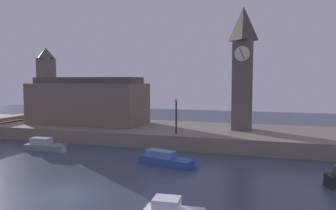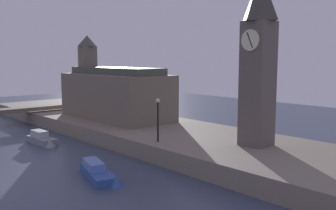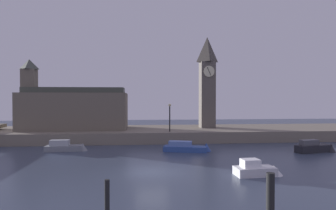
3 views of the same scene
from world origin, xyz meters
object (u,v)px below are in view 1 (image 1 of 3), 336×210
(streetlamp, at_px, (176,112))
(boat_tour_blue, at_px, (173,160))
(boat_cruiser_grey, at_px, (49,146))
(clock_tower, at_px, (243,66))
(parliament_hall, at_px, (86,101))

(streetlamp, xyz_separation_m, boat_tour_blue, (1.62, -6.67, -3.43))
(boat_cruiser_grey, bearing_deg, streetlamp, 22.66)
(boat_cruiser_grey, height_order, boat_tour_blue, boat_cruiser_grey)
(clock_tower, xyz_separation_m, boat_cruiser_grey, (-18.40, -10.30, -8.31))
(parliament_hall, relative_size, streetlamp, 3.96)
(clock_tower, xyz_separation_m, boat_tour_blue, (-4.72, -11.93, -8.33))
(boat_tour_blue, bearing_deg, boat_cruiser_grey, 173.18)
(boat_cruiser_grey, bearing_deg, boat_tour_blue, -6.82)
(clock_tower, height_order, boat_tour_blue, clock_tower)
(streetlamp, relative_size, boat_tour_blue, 0.65)
(parliament_hall, bearing_deg, boat_cruiser_grey, -80.28)
(streetlamp, bearing_deg, boat_cruiser_grey, -157.34)
(clock_tower, height_order, boat_cruiser_grey, clock_tower)
(boat_tour_blue, bearing_deg, parliament_hall, 143.37)
(parliament_hall, distance_m, boat_tour_blue, 19.57)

